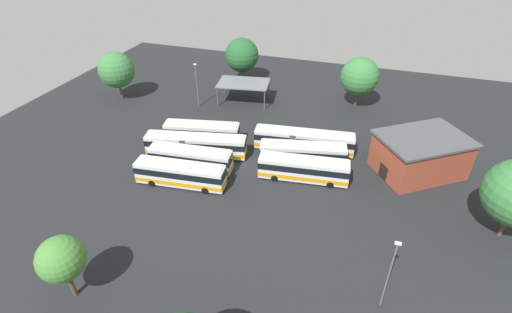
{
  "coord_description": "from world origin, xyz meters",
  "views": [
    {
      "loc": [
        15.68,
        -43.29,
        32.38
      ],
      "look_at": [
        1.21,
        0.72,
        1.5
      ],
      "focal_mm": 26.58,
      "sensor_mm": 36.0,
      "label": 1
    }
  ],
  "objects_px": {
    "bus_row0_slot0": "(180,174)",
    "tree_east_edge": "(116,70)",
    "lamp_post_far_corner": "(197,84)",
    "bus_row0_slot2": "(195,145)",
    "depot_building": "(420,155)",
    "bus_row1_slot3": "(304,140)",
    "bus_row0_slot3": "(202,132)",
    "lamp_post_near_entrance": "(389,273)",
    "tree_northwest": "(360,76)",
    "bus_row1_slot2": "(303,154)",
    "maintenance_shelter": "(243,83)",
    "bus_row0_slot1": "(191,158)",
    "tree_north_edge": "(61,259)",
    "tree_south_edge": "(242,55)",
    "bus_row1_slot1": "(303,169)"
  },
  "relations": [
    {
      "from": "bus_row0_slot0",
      "to": "tree_east_edge",
      "type": "relative_size",
      "value": 1.35
    },
    {
      "from": "lamp_post_far_corner",
      "to": "bus_row0_slot2",
      "type": "bearing_deg",
      "value": -65.81
    },
    {
      "from": "depot_building",
      "to": "bus_row1_slot3",
      "type": "bearing_deg",
      "value": 178.82
    },
    {
      "from": "bus_row0_slot3",
      "to": "tree_east_edge",
      "type": "relative_size",
      "value": 1.32
    },
    {
      "from": "bus_row0_slot3",
      "to": "tree_east_edge",
      "type": "distance_m",
      "value": 25.04
    },
    {
      "from": "lamp_post_near_entrance",
      "to": "tree_northwest",
      "type": "distance_m",
      "value": 44.15
    },
    {
      "from": "bus_row0_slot3",
      "to": "bus_row0_slot0",
      "type": "bearing_deg",
      "value": -79.94
    },
    {
      "from": "bus_row1_slot2",
      "to": "maintenance_shelter",
      "type": "xyz_separation_m",
      "value": [
        -15.61,
        17.65,
        1.96
      ]
    },
    {
      "from": "bus_row1_slot2",
      "to": "tree_east_edge",
      "type": "relative_size",
      "value": 1.37
    },
    {
      "from": "bus_row0_slot1",
      "to": "tree_north_edge",
      "type": "height_order",
      "value": "tree_north_edge"
    },
    {
      "from": "tree_south_edge",
      "to": "tree_northwest",
      "type": "distance_m",
      "value": 25.23
    },
    {
      "from": "bus_row1_slot1",
      "to": "lamp_post_far_corner",
      "type": "distance_m",
      "value": 29.34
    },
    {
      "from": "bus_row0_slot2",
      "to": "bus_row1_slot2",
      "type": "bearing_deg",
      "value": 9.5
    },
    {
      "from": "lamp_post_near_entrance",
      "to": "bus_row0_slot3",
      "type": "bearing_deg",
      "value": 142.65
    },
    {
      "from": "lamp_post_near_entrance",
      "to": "tree_north_edge",
      "type": "relative_size",
      "value": 1.15
    },
    {
      "from": "bus_row0_slot0",
      "to": "tree_east_edge",
      "type": "xyz_separation_m",
      "value": [
        -24.45,
        21.53,
        4.1
      ]
    },
    {
      "from": "tree_south_edge",
      "to": "tree_east_edge",
      "type": "relative_size",
      "value": 1.01
    },
    {
      "from": "bus_row0_slot2",
      "to": "tree_east_edge",
      "type": "height_order",
      "value": "tree_east_edge"
    },
    {
      "from": "lamp_post_far_corner",
      "to": "tree_northwest",
      "type": "distance_m",
      "value": 30.18
    },
    {
      "from": "bus_row1_slot3",
      "to": "depot_building",
      "type": "height_order",
      "value": "depot_building"
    },
    {
      "from": "tree_north_edge",
      "to": "tree_east_edge",
      "type": "distance_m",
      "value": 46.74
    },
    {
      "from": "bus_row0_slot1",
      "to": "bus_row1_slot2",
      "type": "relative_size",
      "value": 0.96
    },
    {
      "from": "bus_row1_slot3",
      "to": "tree_south_edge",
      "type": "distance_m",
      "value": 30.15
    },
    {
      "from": "bus_row0_slot0",
      "to": "maintenance_shelter",
      "type": "bearing_deg",
      "value": 91.73
    },
    {
      "from": "bus_row1_slot1",
      "to": "lamp_post_near_entrance",
      "type": "height_order",
      "value": "lamp_post_near_entrance"
    },
    {
      "from": "maintenance_shelter",
      "to": "tree_northwest",
      "type": "distance_m",
      "value": 21.75
    },
    {
      "from": "tree_north_edge",
      "to": "maintenance_shelter",
      "type": "bearing_deg",
      "value": 88.92
    },
    {
      "from": "bus_row0_slot1",
      "to": "depot_building",
      "type": "bearing_deg",
      "value": 17.22
    },
    {
      "from": "bus_row0_slot0",
      "to": "bus_row0_slot1",
      "type": "relative_size",
      "value": 1.03
    },
    {
      "from": "bus_row0_slot1",
      "to": "bus_row1_slot1",
      "type": "relative_size",
      "value": 0.97
    },
    {
      "from": "depot_building",
      "to": "tree_east_edge",
      "type": "xyz_separation_m",
      "value": [
        -55.37,
        8.0,
        3.04
      ]
    },
    {
      "from": "bus_row1_slot2",
      "to": "tree_south_edge",
      "type": "xyz_separation_m",
      "value": [
        -19.31,
        27.08,
        4.06
      ]
    },
    {
      "from": "tree_north_edge",
      "to": "lamp_post_far_corner",
      "type": "bearing_deg",
      "value": 98.87
    },
    {
      "from": "bus_row0_slot1",
      "to": "tree_east_edge",
      "type": "xyz_separation_m",
      "value": [
        -24.1,
        17.69,
        4.1
      ]
    },
    {
      "from": "lamp_post_far_corner",
      "to": "tree_north_edge",
      "type": "xyz_separation_m",
      "value": [
        6.61,
        -42.34,
        0.52
      ]
    },
    {
      "from": "depot_building",
      "to": "tree_east_edge",
      "type": "relative_size",
      "value": 1.57
    },
    {
      "from": "bus_row0_slot2",
      "to": "tree_north_edge",
      "type": "bearing_deg",
      "value": -90.84
    },
    {
      "from": "tree_east_edge",
      "to": "tree_northwest",
      "type": "distance_m",
      "value": 46.06
    },
    {
      "from": "lamp_post_far_corner",
      "to": "tree_north_edge",
      "type": "distance_m",
      "value": 42.85
    },
    {
      "from": "bus_row1_slot3",
      "to": "lamp_post_near_entrance",
      "type": "relative_size",
      "value": 1.82
    },
    {
      "from": "bus_row1_slot3",
      "to": "lamp_post_near_entrance",
      "type": "bearing_deg",
      "value": -62.28
    },
    {
      "from": "tree_south_edge",
      "to": "tree_northwest",
      "type": "height_order",
      "value": "tree_northwest"
    },
    {
      "from": "maintenance_shelter",
      "to": "lamp_post_near_entrance",
      "type": "distance_m",
      "value": 47.87
    },
    {
      "from": "bus_row0_slot3",
      "to": "maintenance_shelter",
      "type": "height_order",
      "value": "maintenance_shelter"
    },
    {
      "from": "bus_row1_slot2",
      "to": "depot_building",
      "type": "xyz_separation_m",
      "value": [
        16.14,
        3.38,
        1.05
      ]
    },
    {
      "from": "tree_east_edge",
      "to": "bus_row0_slot3",
      "type": "bearing_deg",
      "value": -24.62
    },
    {
      "from": "bus_row0_slot3",
      "to": "bus_row1_slot3",
      "type": "bearing_deg",
      "value": 9.3
    },
    {
      "from": "bus_row0_slot1",
      "to": "bus_row0_slot2",
      "type": "height_order",
      "value": "same"
    },
    {
      "from": "bus_row0_slot1",
      "to": "lamp_post_far_corner",
      "type": "relative_size",
      "value": 1.45
    },
    {
      "from": "bus_row0_slot3",
      "to": "depot_building",
      "type": "bearing_deg",
      "value": 3.98
    }
  ]
}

